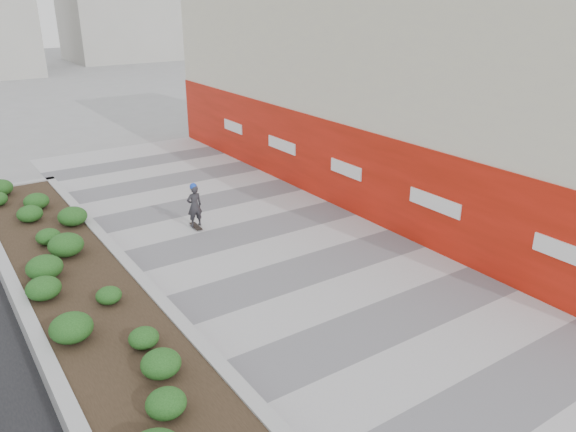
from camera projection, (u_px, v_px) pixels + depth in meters
name	position (u px, v px, depth m)	size (l,w,h in m)	color
ground	(443.00, 363.00, 11.60)	(160.00, 160.00, 0.00)	gray
walkway	(350.00, 302.00, 13.91)	(8.00, 36.00, 0.01)	#A8A8AD
building	(395.00, 85.00, 20.67)	(6.04, 24.08, 8.00)	beige
planter	(77.00, 282.00, 13.97)	(3.00, 18.00, 0.90)	#9E9EA0
manhole_cover	(365.00, 296.00, 14.17)	(0.44, 0.44, 0.01)	#595654
skateboarder	(194.00, 206.00, 18.01)	(0.52, 0.73, 1.54)	beige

